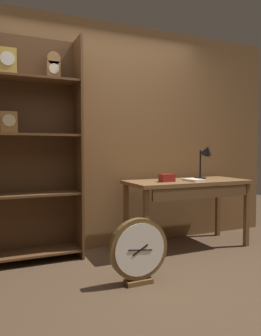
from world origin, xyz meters
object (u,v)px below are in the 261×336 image
at_px(bookshelf, 4,147).
at_px(workbench, 188,188).
at_px(desk_lamp, 205,156).
at_px(open_repair_manual, 194,180).
at_px(round_clock_large, 139,251).
at_px(toolbox_small, 167,178).

bearing_deg(bookshelf, workbench, -7.95).
relative_size(desk_lamp, open_repair_manual, 1.93).
height_order(open_repair_manual, round_clock_large, open_repair_manual).
bearing_deg(round_clock_large, toolbox_small, 45.46).
distance_m(desk_lamp, toolbox_small, 0.63).
bearing_deg(desk_lamp, round_clock_large, -148.58).
relative_size(desk_lamp, toolbox_small, 2.68).
bearing_deg(workbench, desk_lamp, 12.21).
bearing_deg(open_repair_manual, bookshelf, 161.39).
distance_m(workbench, round_clock_large, 1.26).
relative_size(bookshelf, round_clock_large, 4.07).
xyz_separation_m(bookshelf, workbench, (1.96, -0.27, -0.47)).
height_order(bookshelf, workbench, bookshelf).
relative_size(workbench, round_clock_large, 2.52).
height_order(workbench, round_clock_large, workbench).
height_order(bookshelf, round_clock_large, bookshelf).
xyz_separation_m(workbench, toolbox_small, (-0.30, -0.03, 0.13)).
bearing_deg(open_repair_manual, round_clock_large, -156.22).
bearing_deg(toolbox_small, workbench, 4.86).
bearing_deg(workbench, toolbox_small, -175.14).
height_order(toolbox_small, round_clock_large, toolbox_small).
bearing_deg(round_clock_large, workbench, 35.99).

